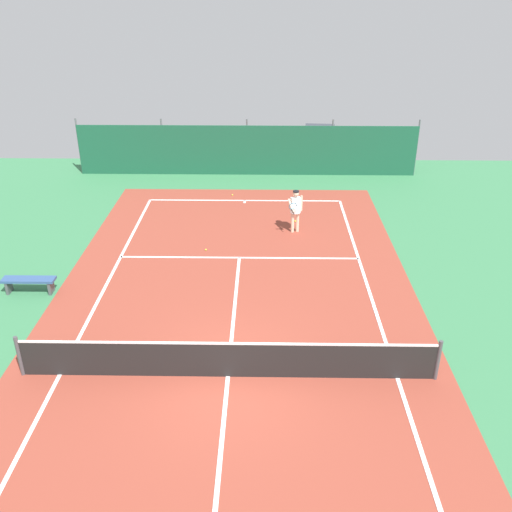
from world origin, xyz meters
TOP-DOWN VIEW (x-y plane):
  - ground_plane at (0.00, 0.00)m, footprint 36.00×36.00m
  - court_surface at (0.00, 0.00)m, footprint 11.02×26.60m
  - tennis_net at (0.00, 0.00)m, footprint 10.12×0.10m
  - back_fence at (-0.00, 15.97)m, footprint 16.30×0.98m
  - tennis_player at (2.01, 8.64)m, footprint 0.57×0.82m
  - tennis_ball_near_player at (-0.57, 12.51)m, footprint 0.07×0.07m
  - tennis_ball_midcourt at (-1.21, 6.96)m, footprint 0.07×0.07m
  - tennis_ball_by_sideline at (2.08, 9.60)m, footprint 0.07×0.07m
  - parked_car at (3.71, 18.04)m, footprint 2.26×4.32m
  - courtside_bench at (-6.31, 3.94)m, footprint 1.60×0.40m

SIDE VIEW (x-z plane):
  - ground_plane at x=0.00m, z-range 0.00..0.00m
  - court_surface at x=0.00m, z-range 0.00..0.01m
  - tennis_ball_near_player at x=-0.57m, z-range 0.00..0.07m
  - tennis_ball_midcourt at x=-1.21m, z-range 0.00..0.07m
  - tennis_ball_by_sideline at x=2.08m, z-range 0.00..0.07m
  - courtside_bench at x=-6.31m, z-range 0.13..0.62m
  - tennis_net at x=0.00m, z-range -0.04..1.06m
  - back_fence at x=0.00m, z-range -0.68..2.02m
  - parked_car at x=3.71m, z-range 0.00..1.68m
  - tennis_player at x=2.01m, z-range 0.14..1.78m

